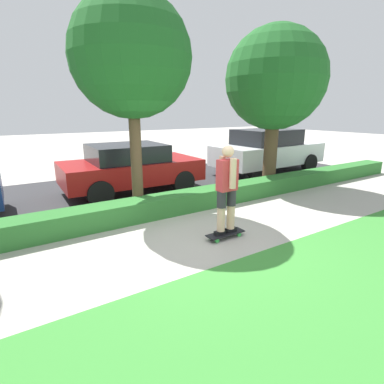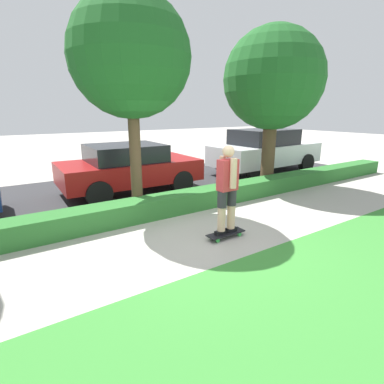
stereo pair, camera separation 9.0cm
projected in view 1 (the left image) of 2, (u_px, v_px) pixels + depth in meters
The scene contains 10 objects.
ground_plane at pixel (202, 238), 5.63m from camera, with size 60.00×60.00×0.00m, color #ADA89E.
grass_lawn_strip at pixel (361, 335), 3.19m from camera, with size 18.39×4.00×0.01m.
street_asphalt at pixel (124, 190), 9.05m from camera, with size 18.39×5.00×0.01m.
hedge_row at pixel (163, 205), 6.88m from camera, with size 18.39×0.60×0.44m.
skateboard at pixel (225, 234), 5.64m from camera, with size 0.78×0.24×0.10m.
skater_person at pixel (227, 188), 5.40m from camera, with size 0.49×0.42×1.64m.
tree_mid at pixel (131, 58), 6.12m from camera, with size 2.51×2.51×4.65m.
tree_far at pixel (275, 80), 8.62m from camera, with size 2.90×2.90×4.66m.
parked_car_middle at pixel (130, 167), 8.67m from camera, with size 3.91×2.06×1.40m.
parked_car_rear at pixel (268, 150), 11.47m from camera, with size 4.53×2.02×1.65m.
Camera 1 is at (-2.97, -4.28, 2.32)m, focal length 28.00 mm.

